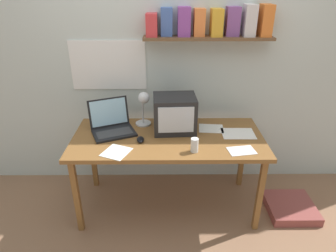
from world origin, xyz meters
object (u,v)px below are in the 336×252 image
corner_desk (168,143)px  printed_handout (211,128)px  crt_monitor (175,114)px  floor_cushion (290,207)px  desk_lamp (144,104)px  computer_mouse (140,139)px  loose_paper_near_laptop (242,151)px  open_notebook (116,152)px  juice_glass (195,146)px  loose_paper_near_monitor (238,133)px  laptop (112,124)px

corner_desk → printed_handout: 0.42m
crt_monitor → floor_cushion: (1.08, -0.23, -0.86)m
desk_lamp → computer_mouse: desk_lamp is taller
corner_desk → crt_monitor: (0.06, 0.13, 0.22)m
crt_monitor → loose_paper_near_laptop: 0.65m
desk_lamp → loose_paper_near_laptop: size_ratio=1.45×
printed_handout → open_notebook: bearing=-153.1°
printed_handout → loose_paper_near_laptop: size_ratio=1.01×
open_notebook → crt_monitor: bearing=39.6°
juice_glass → loose_paper_near_monitor: 0.51m
loose_paper_near_laptop → floor_cushion: size_ratio=0.54×
open_notebook → floor_cushion: open_notebook is taller
desk_lamp → floor_cushion: (1.35, -0.30, -0.91)m
crt_monitor → computer_mouse: bearing=-147.5°
desk_lamp → open_notebook: bearing=-129.1°
juice_glass → floor_cushion: juice_glass is taller
crt_monitor → printed_handout: size_ratio=1.63×
laptop → crt_monitor: bearing=-21.5°
loose_paper_near_laptop → floor_cushion: bearing=14.2°
laptop → open_notebook: 0.39m
floor_cushion → corner_desk: bearing=174.9°
corner_desk → laptop: bearing=166.8°
computer_mouse → loose_paper_near_laptop: size_ratio=0.48×
computer_mouse → floor_cushion: (1.37, -0.02, -0.71)m
loose_paper_near_monitor → printed_handout: same height
loose_paper_near_monitor → open_notebook: (-1.01, -0.30, 0.00)m
loose_paper_near_monitor → loose_paper_near_laptop: size_ratio=1.24×
corner_desk → computer_mouse: size_ratio=14.91×
desk_lamp → juice_glass: 0.64m
computer_mouse → open_notebook: bearing=-134.7°
loose_paper_near_monitor → computer_mouse: bearing=-171.4°
computer_mouse → juice_glass: bearing=-21.2°
loose_paper_near_monitor → corner_desk: bearing=-175.6°
corner_desk → printed_handout: (0.39, 0.15, 0.06)m
printed_handout → juice_glass: bearing=-115.2°
laptop → loose_paper_near_monitor: size_ratio=1.56×
juice_glass → open_notebook: (-0.61, -0.01, -0.05)m
juice_glass → desk_lamp: bearing=132.7°
desk_lamp → floor_cushion: bearing=-29.4°
laptop → floor_cushion: size_ratio=1.04×
corner_desk → desk_lamp: desk_lamp is taller
computer_mouse → printed_handout: computer_mouse is taller
crt_monitor → printed_handout: bearing=0.5°
floor_cushion → open_notebook: bearing=-174.2°
laptop → printed_handout: bearing=-20.6°
juice_glass → printed_handout: (0.19, 0.39, -0.05)m
loose_paper_near_monitor → open_notebook: same height
corner_desk → loose_paper_near_monitor: loose_paper_near_monitor is taller
desk_lamp → juice_glass: (0.42, -0.45, -0.16)m
crt_monitor → loose_paper_near_laptop: crt_monitor is taller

